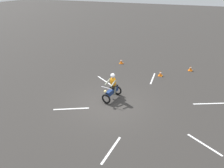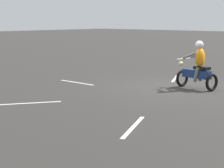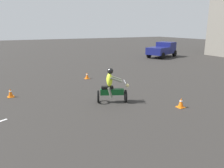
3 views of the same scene
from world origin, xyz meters
TOP-DOWN VIEW (x-y plane):
  - ground_plane at (0.00, 0.00)m, footprint 120.00×120.00m
  - motorcycle_rider_foreground at (-0.68, -0.13)m, footprint 1.55×0.84m
  - lane_stripe_e at (3.49, 1.60)m, footprint 1.85×0.19m
  - lane_stripe_ne at (1.56, 5.26)m, footprint 1.00×1.53m
  - lane_stripe_nw at (-2.38, 5.45)m, footprint 1.00×1.90m
  - lane_stripe_se at (1.34, -1.80)m, footprint 1.03×1.81m

SIDE VIEW (x-z plane):
  - ground_plane at x=0.00m, z-range 0.00..0.00m
  - lane_stripe_e at x=3.49m, z-range 0.00..0.01m
  - lane_stripe_ne at x=1.56m, z-range 0.00..0.01m
  - lane_stripe_nw at x=-2.38m, z-range 0.00..0.01m
  - lane_stripe_se at x=1.34m, z-range 0.00..0.01m
  - motorcycle_rider_foreground at x=-0.68m, z-range -0.10..1.56m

